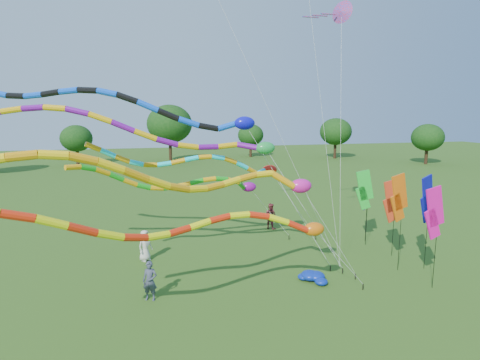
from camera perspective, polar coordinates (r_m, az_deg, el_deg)
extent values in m
plane|color=#295416|center=(17.54, 12.73, -18.27)|extent=(160.00, 160.00, 0.00)
cylinder|color=#382314|center=(68.14, 24.90, 3.32)|extent=(0.50, 0.50, 3.33)
ellipsoid|color=#113C10|center=(67.86, 25.17, 6.96)|extent=(7.02, 7.02, 5.97)
cylinder|color=#382314|center=(67.84, 13.35, 3.87)|extent=(0.50, 0.50, 3.18)
ellipsoid|color=#113C10|center=(67.57, 13.48, 7.37)|extent=(6.71, 6.71, 5.70)
cylinder|color=#382314|center=(68.07, 1.77, 4.15)|extent=(0.50, 0.50, 3.19)
ellipsoid|color=#113C10|center=(67.79, 1.79, 7.65)|extent=(6.73, 6.73, 5.72)
cylinder|color=#382314|center=(70.23, -10.24, 4.04)|extent=(0.50, 0.50, 2.88)
ellipsoid|color=#113C10|center=(69.98, -10.33, 7.10)|extent=(6.07, 6.07, 5.16)
cylinder|color=#382314|center=(66.00, -21.95, 3.41)|extent=(0.50, 0.50, 3.48)
ellipsoid|color=#113C10|center=(65.72, -22.21, 7.35)|extent=(7.35, 7.35, 6.25)
cylinder|color=black|center=(20.04, 17.09, -14.30)|extent=(0.05, 0.05, 0.30)
cylinder|color=silver|center=(18.47, 14.00, -10.72)|extent=(0.02, 0.02, 4.25)
ellipsoid|color=#DE620B|center=(17.08, 10.45, -6.88)|extent=(0.91, 0.58, 0.58)
cylinder|color=red|center=(16.66, 8.18, -6.55)|extent=(0.26, 0.26, 0.93)
cylinder|color=#E5E70B|center=(16.26, 5.47, -5.63)|extent=(0.26, 0.26, 0.89)
cylinder|color=red|center=(15.90, 2.69, -5.07)|extent=(0.26, 0.26, 0.85)
cylinder|color=#E5E70B|center=(15.57, -0.11, -5.03)|extent=(0.26, 0.26, 0.83)
cylinder|color=red|center=(15.25, -2.91, -5.50)|extent=(0.26, 0.26, 0.83)
cylinder|color=#E5E70B|center=(14.93, -5.73, -6.31)|extent=(0.26, 0.26, 0.84)
cylinder|color=red|center=(14.59, -8.59, -7.17)|extent=(0.26, 0.26, 0.84)
cylinder|color=#E5E70B|center=(14.22, -11.55, -7.78)|extent=(0.26, 0.26, 0.84)
cylinder|color=red|center=(13.83, -14.66, -7.91)|extent=(0.26, 0.26, 0.87)
cylinder|color=#E5E70B|center=(13.43, -17.97, -7.48)|extent=(0.26, 0.26, 0.90)
cylinder|color=red|center=(13.07, -21.49, -6.57)|extent=(0.26, 0.26, 0.92)
cylinder|color=#E5E70B|center=(12.79, -25.21, -5.47)|extent=(0.26, 0.26, 0.90)
cylinder|color=red|center=(12.65, -29.02, -4.50)|extent=(0.26, 0.26, 0.86)
cylinder|color=black|center=(21.06, 16.08, -13.05)|extent=(0.05, 0.05, 0.30)
cylinder|color=silver|center=(19.03, 12.68, -7.37)|extent=(0.02, 0.02, 5.93)
ellipsoid|color=#DA1895|center=(17.33, 8.65, -0.84)|extent=(0.96, 0.62, 0.62)
cylinder|color=orange|center=(17.03, 6.15, 0.00)|extent=(0.28, 0.28, 1.11)
cylinder|color=yellow|center=(16.76, 3.39, 0.84)|extent=(0.28, 0.28, 0.80)
cylinder|color=orange|center=(16.34, 1.06, 0.41)|extent=(0.28, 0.28, 0.81)
cylinder|color=yellow|center=(15.89, -1.28, -0.27)|extent=(0.28, 0.28, 0.82)
cylinder|color=orange|center=(15.43, -3.65, -0.92)|extent=(0.28, 0.28, 0.82)
cylinder|color=yellow|center=(14.93, -6.11, -1.27)|extent=(0.28, 0.28, 0.83)
cylinder|color=orange|center=(14.43, -8.72, -1.11)|extent=(0.28, 0.28, 0.86)
cylinder|color=yellow|center=(13.94, -11.54, -0.40)|extent=(0.28, 0.28, 0.89)
cylinder|color=orange|center=(13.50, -14.60, 0.70)|extent=(0.28, 0.28, 0.90)
cylinder|color=yellow|center=(13.16, -17.91, 1.90)|extent=(0.28, 0.28, 0.88)
cylinder|color=orange|center=(12.94, -21.41, 2.84)|extent=(0.28, 0.28, 0.83)
cylinder|color=yellow|center=(12.86, -25.00, 3.24)|extent=(0.28, 0.28, 0.81)
cylinder|color=orange|center=(12.90, -28.59, 3.03)|extent=(0.28, 0.28, 0.81)
cylinder|color=black|center=(21.58, 14.38, -12.40)|extent=(0.05, 0.05, 0.30)
cylinder|color=silver|center=(19.97, 9.29, -4.29)|extent=(0.02, 0.02, 7.40)
ellipsoid|color=green|center=(19.01, 3.62, 4.57)|extent=(0.93, 0.60, 0.60)
cylinder|color=#710D94|center=(19.11, 1.08, 4.83)|extent=(0.27, 0.27, 1.05)
cylinder|color=#E2A80B|center=(19.17, -1.76, 4.92)|extent=(0.27, 0.27, 0.95)
cylinder|color=#710D94|center=(18.96, -4.55, 4.71)|extent=(0.27, 0.27, 0.95)
cylinder|color=#E2A80B|center=(18.77, -7.40, 4.81)|extent=(0.27, 0.27, 0.96)
cylinder|color=#710D94|center=(18.60, -10.32, 5.33)|extent=(0.27, 0.27, 0.99)
cylinder|color=#E2A80B|center=(18.49, -13.29, 6.23)|extent=(0.27, 0.27, 1.02)
cylinder|color=#710D94|center=(18.48, -16.29, 7.32)|extent=(0.27, 0.27, 1.02)
cylinder|color=#E2A80B|center=(18.58, -19.25, 8.33)|extent=(0.27, 0.27, 1.00)
cylinder|color=#710D94|center=(18.80, -22.12, 9.03)|extent=(0.27, 0.27, 0.96)
cylinder|color=#E2A80B|center=(19.13, -24.83, 9.28)|extent=(0.27, 0.27, 0.94)
cylinder|color=#710D94|center=(19.55, -27.35, 9.09)|extent=(0.27, 0.27, 0.95)
cylinder|color=#E2A80B|center=(20.05, -29.68, 8.63)|extent=(0.27, 0.27, 0.96)
cylinder|color=black|center=(21.76, 12.72, -12.15)|extent=(0.05, 0.05, 0.30)
cylinder|color=silver|center=(20.25, 6.96, -2.38)|extent=(0.02, 0.02, 8.58)
ellipsoid|color=#0D0EC2|center=(19.65, 0.65, 8.09)|extent=(1.02, 0.65, 0.65)
cylinder|color=blue|center=(19.67, -1.75, 7.68)|extent=(0.30, 0.30, 0.97)
cylinder|color=black|center=(19.64, -4.50, 7.50)|extent=(0.30, 0.30, 0.97)
cylinder|color=blue|center=(19.53, -7.31, 8.15)|extent=(0.30, 0.30, 1.00)
cylinder|color=black|center=(19.50, -10.14, 9.12)|extent=(0.30, 0.30, 1.02)
cylinder|color=blue|center=(19.58, -12.96, 10.19)|extent=(0.30, 0.30, 1.02)
cylinder|color=black|center=(19.76, -15.72, 11.13)|extent=(0.30, 0.30, 0.99)
cylinder|color=blue|center=(20.06, -18.37, 11.71)|extent=(0.30, 0.30, 0.95)
cylinder|color=black|center=(20.45, -20.85, 11.84)|extent=(0.30, 0.30, 0.94)
cylinder|color=blue|center=(20.92, -23.15, 11.58)|extent=(0.30, 0.30, 0.95)
cylinder|color=black|center=(21.45, -25.29, 11.11)|extent=(0.30, 0.30, 0.96)
cylinder|color=blue|center=(22.02, -27.31, 10.65)|extent=(0.30, 0.30, 0.96)
cylinder|color=black|center=(22.60, -29.25, 10.40)|extent=(0.30, 0.30, 0.95)
cylinder|color=black|center=(26.50, 10.73, -8.07)|extent=(0.05, 0.05, 0.30)
cylinder|color=silver|center=(24.91, 7.65, -3.44)|extent=(0.02, 0.02, 5.69)
ellipsoid|color=red|center=(23.61, 4.23, 1.46)|extent=(0.90, 0.58, 0.58)
cylinder|color=#0EE2F0|center=(23.11, 2.97, 1.17)|extent=(0.26, 0.26, 0.80)
cylinder|color=orange|center=(22.55, 1.73, 1.32)|extent=(0.26, 0.26, 0.79)
cylinder|color=#0EE2F0|center=(22.13, 0.23, 2.11)|extent=(0.26, 0.26, 0.78)
cylinder|color=orange|center=(21.80, -1.40, 2.81)|extent=(0.26, 0.26, 0.74)
cylinder|color=#0EE2F0|center=(21.57, -3.15, 3.23)|extent=(0.26, 0.26, 0.71)
cylinder|color=orange|center=(21.43, -4.99, 3.29)|extent=(0.26, 0.26, 0.71)
cylinder|color=#0EE2F0|center=(21.36, -6.88, 3.03)|extent=(0.26, 0.26, 0.73)
cylinder|color=orange|center=(21.36, -8.80, 2.62)|extent=(0.26, 0.26, 0.73)
cylinder|color=#0EE2F0|center=(21.37, -10.71, 2.25)|extent=(0.26, 0.26, 0.72)
cylinder|color=orange|center=(21.37, -12.61, 2.12)|extent=(0.26, 0.26, 0.71)
cylinder|color=#0EE2F0|center=(21.34, -14.50, 2.33)|extent=(0.26, 0.26, 0.72)
cylinder|color=orange|center=(21.25, -16.39, 2.89)|extent=(0.26, 0.26, 0.76)
cylinder|color=#0EE2F0|center=(21.11, -18.28, 3.66)|extent=(0.26, 0.26, 0.78)
cylinder|color=orange|center=(20.93, -20.18, 4.44)|extent=(0.26, 0.26, 0.77)
cylinder|color=black|center=(26.30, 6.98, -8.10)|extent=(0.05, 0.05, 0.30)
cylinder|color=silver|center=(24.86, 4.26, -4.59)|extent=(0.02, 0.02, 4.69)
ellipsoid|color=#950D92|center=(23.61, 1.25, -0.98)|extent=(0.90, 0.58, 0.58)
cylinder|color=#16A919|center=(22.98, 0.18, -0.71)|extent=(0.26, 0.26, 0.98)
cylinder|color=orange|center=(22.37, -0.98, -0.13)|extent=(0.26, 0.26, 0.73)
cylinder|color=#16A919|center=(22.08, -2.63, 0.16)|extent=(0.26, 0.26, 0.70)
cylinder|color=orange|center=(21.88, -4.38, 0.10)|extent=(0.26, 0.26, 0.71)
cylinder|color=#16A919|center=(21.75, -6.20, -0.24)|extent=(0.26, 0.26, 0.72)
cylinder|color=orange|center=(21.67, -8.04, -0.69)|extent=(0.26, 0.26, 0.73)
cylinder|color=#16A919|center=(21.59, -9.89, -1.04)|extent=(0.26, 0.26, 0.71)
cylinder|color=orange|center=(21.48, -11.73, -1.14)|extent=(0.26, 0.26, 0.70)
cylinder|color=#16A919|center=(21.31, -13.55, -0.88)|extent=(0.26, 0.26, 0.72)
cylinder|color=orange|center=(21.09, -15.37, -0.32)|extent=(0.26, 0.26, 0.76)
cylinder|color=#16A919|center=(20.81, -17.18, 0.43)|extent=(0.26, 0.26, 0.78)
cylinder|color=orange|center=(20.49, -18.99, 1.14)|extent=(0.26, 0.26, 0.76)
cylinder|color=#16A919|center=(20.17, -20.82, 1.61)|extent=(0.26, 0.26, 0.73)
cylinder|color=orange|center=(19.85, -22.67, 1.69)|extent=(0.26, 0.26, 0.71)
cylinder|color=black|center=(21.76, 13.99, -12.20)|extent=(0.04, 0.04, 0.30)
cylinder|color=silver|center=(20.29, 11.17, 13.10)|extent=(0.01, 0.01, 18.45)
cylinder|color=black|center=(21.76, 13.99, -12.20)|extent=(0.04, 0.04, 0.30)
cylinder|color=silver|center=(19.03, 1.39, 15.58)|extent=(0.01, 0.01, 21.79)
cylinder|color=black|center=(21.76, 13.99, -12.20)|extent=(0.04, 0.04, 0.30)
cylinder|color=silver|center=(21.82, 14.12, 6.05)|extent=(0.01, 0.01, 13.53)
cone|color=purple|center=(23.94, 14.23, 22.20)|extent=(1.60, 1.64, 1.38)
cube|color=purple|center=(23.60, 12.60, 22.08)|extent=(0.90, 0.12, 0.04)
cube|color=purple|center=(23.34, 11.28, 21.96)|extent=(0.90, 0.12, 0.04)
cube|color=purple|center=(23.10, 9.94, 21.83)|extent=(0.90, 0.12, 0.04)
cylinder|color=black|center=(23.00, 25.09, -5.89)|extent=(0.02, 0.02, 4.68)
cube|color=#0B0DA3|center=(22.43, 25.13, -1.71)|extent=(1.11, 0.50, 1.93)
cube|color=#0B0DA3|center=(22.52, 24.88, -3.73)|extent=(0.96, 0.44, 1.51)
cylinder|color=black|center=(24.38, 21.02, -5.45)|extent=(0.02, 0.02, 4.12)
cube|color=red|center=(23.93, 20.82, -2.12)|extent=(1.16, 0.14, 1.93)
cube|color=red|center=(24.05, 20.55, -4.00)|extent=(1.01, 0.14, 1.51)
cylinder|color=black|center=(22.23, 21.88, -6.06)|extent=(0.02, 0.02, 4.78)
cube|color=orange|center=(21.68, 21.77, -1.58)|extent=(1.15, 0.28, 1.93)
cube|color=orange|center=(21.79, 21.49, -3.67)|extent=(1.00, 0.25, 1.51)
cylinder|color=black|center=(26.57, 17.58, -3.94)|extent=(0.02, 0.02, 4.21)
cube|color=purple|center=(26.10, 17.44, -0.80)|extent=(1.12, 0.46, 1.93)
cube|color=purple|center=(26.19, 17.24, -2.54)|extent=(0.97, 0.41, 1.51)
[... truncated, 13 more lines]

